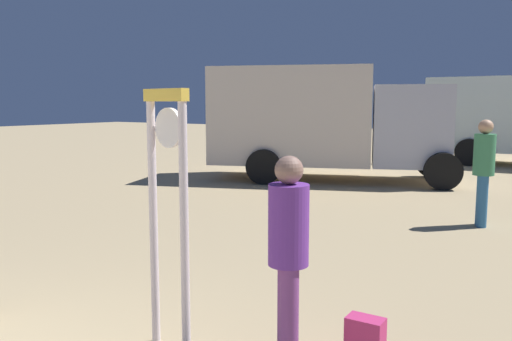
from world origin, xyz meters
TOP-DOWN VIEW (x-y plane):
  - standing_clock at (1.19, 1.82)m, footprint 0.49×0.17m
  - person_near_clock at (2.13, 2.15)m, footprint 0.32×0.32m
  - person_distant at (2.66, 7.99)m, footprint 0.34×0.34m
  - box_truck_near at (-1.93, 11.55)m, footprint 6.79×4.44m

SIDE VIEW (x-z plane):
  - person_near_clock at x=2.13m, z-range 0.10..1.76m
  - person_distant at x=2.66m, z-range 0.11..1.90m
  - standing_clock at x=1.19m, z-range 0.22..2.40m
  - box_truck_near at x=-1.93m, z-range 0.13..3.14m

